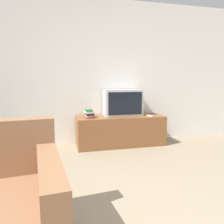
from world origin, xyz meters
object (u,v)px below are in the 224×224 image
Objects in this scene: book_stack at (89,113)px; television at (123,103)px; remote_on_stand at (150,116)px; tv_stand at (120,131)px.

television is at bearing 8.83° from book_stack.
television is at bearing 151.56° from remote_on_stand.
tv_stand is 0.51m from television.
tv_stand is at bearing 1.54° from book_stack.
tv_stand is 0.59m from remote_on_stand.
remote_on_stand is at bearing -17.37° from tv_stand.
remote_on_stand is (0.50, -0.16, 0.28)m from tv_stand.
book_stack is (-0.63, -0.10, -0.16)m from television.
television is 0.55m from remote_on_stand.
book_stack reaches higher than remote_on_stand.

